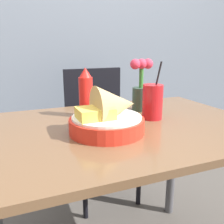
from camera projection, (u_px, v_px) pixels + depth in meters
The scene contains 7 objects.
wall_window at pixel (55, 6), 1.86m from camera, with size 7.00×0.06×2.60m.
dining_table at pixel (119, 152), 0.97m from camera, with size 1.09×0.73×0.72m.
chair_far_window at pixel (98, 121), 1.70m from camera, with size 0.40×0.40×0.86m.
food_basket at pixel (109, 116), 0.85m from camera, with size 0.26×0.26×0.16m.
ketchup_bottle at pixel (86, 93), 1.03m from camera, with size 0.06×0.06×0.21m.
drink_cup at pixel (152, 103), 1.01m from camera, with size 0.08×0.08×0.23m.
flower_vase at pixel (141, 88), 1.13m from camera, with size 0.11×0.08×0.23m.
Camera 1 is at (-0.36, -0.82, 1.01)m, focal length 40.00 mm.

